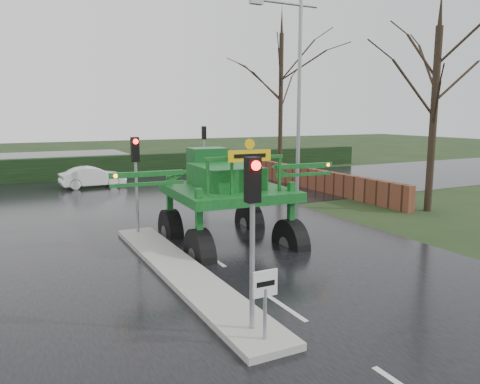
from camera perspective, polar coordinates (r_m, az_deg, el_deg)
name	(u,v)px	position (r m, az deg, el deg)	size (l,w,h in m)	color
ground	(281,306)	(10.99, 5.03, -13.62)	(140.00, 140.00, 0.00)	black
road_main	(153,219)	(19.79, -10.52, -3.24)	(14.00, 80.00, 0.02)	black
road_cross	(120,196)	(25.50, -14.39, -0.53)	(80.00, 12.00, 0.02)	black
median_island	(182,272)	(12.96, -7.12, -9.60)	(1.20, 10.00, 0.16)	gray
hedge_row	(93,167)	(33.18, -17.51, 2.88)	(44.00, 0.90, 1.50)	black
brick_wall	(288,174)	(29.48, 5.88, 2.20)	(0.40, 20.00, 1.20)	#592D1E
keep_left_sign	(265,293)	(8.78, 3.08, -12.25)	(0.50, 0.07, 1.35)	gray
traffic_signal_near	(253,207)	(8.75, 1.56, -1.83)	(0.26, 0.33, 3.52)	gray
traffic_signal_mid	(136,164)	(16.64, -12.61, 3.33)	(0.26, 0.33, 3.52)	gray
traffic_signal_far	(204,141)	(30.98, -4.41, 6.27)	(0.26, 0.33, 3.52)	gray
street_light_right	(294,81)	(24.70, 6.65, 13.32)	(3.85, 0.30, 10.00)	gray
tree_right_near	(435,93)	(22.32, 22.69, 11.04)	(5.60, 5.60, 9.64)	black
tree_right_far	(281,83)	(34.88, 5.02, 13.04)	(7.00, 7.00, 12.05)	black
crop_sprayer	(196,188)	(14.12, -5.35, 0.48)	(7.97, 5.13, 4.45)	black
white_sedan	(93,187)	(29.16, -17.47, 0.54)	(1.30, 3.72, 1.23)	silver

